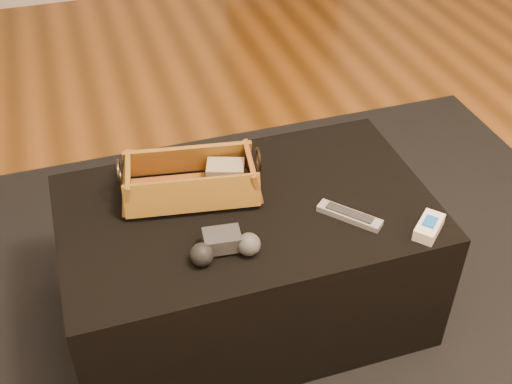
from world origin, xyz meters
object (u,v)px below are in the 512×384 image
object	(u,v)px
game_controller	(224,246)
wicker_basket	(191,181)
tv_remote	(185,191)
cream_gadget	(429,227)
ottoman	(247,262)
silver_remote	(349,215)

from	to	relation	value
game_controller	wicker_basket	bearing A→B (deg)	95.06
tv_remote	cream_gadget	distance (m)	0.65
ottoman	wicker_basket	distance (m)	0.30
ottoman	silver_remote	bearing A→B (deg)	-27.73
wicker_basket	cream_gadget	distance (m)	0.64
game_controller	silver_remote	world-z (taller)	game_controller
cream_gadget	wicker_basket	bearing A→B (deg)	148.22
ottoman	wicker_basket	bearing A→B (deg)	142.79
ottoman	tv_remote	bearing A→B (deg)	149.86
wicker_basket	cream_gadget	size ratio (longest dim) A/B	3.58
silver_remote	cream_gadget	bearing A→B (deg)	-32.96
wicker_basket	cream_gadget	world-z (taller)	wicker_basket
ottoman	cream_gadget	xyz separation A→B (m)	(0.41, -0.24, 0.23)
game_controller	silver_remote	size ratio (longest dim) A/B	1.13
silver_remote	wicker_basket	bearing A→B (deg)	148.77
silver_remote	cream_gadget	world-z (taller)	cream_gadget
wicker_basket	game_controller	bearing A→B (deg)	-84.94
tv_remote	wicker_basket	size ratio (longest dim) A/B	0.49
silver_remote	cream_gadget	xyz separation A→B (m)	(0.17, -0.11, 0.01)
tv_remote	wicker_basket	xyz separation A→B (m)	(0.02, 0.01, 0.02)
tv_remote	game_controller	xyz separation A→B (m)	(0.04, -0.24, 0.01)
silver_remote	cream_gadget	distance (m)	0.20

